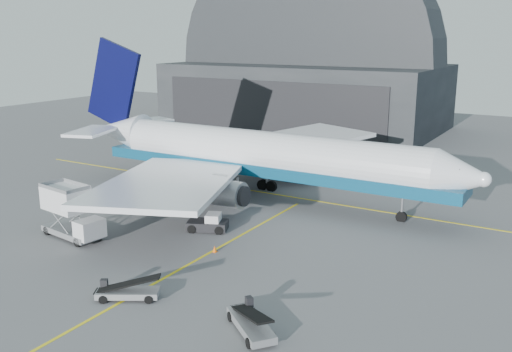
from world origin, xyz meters
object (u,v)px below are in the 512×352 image
Objects in this scene: belt_loader_a at (127,292)px; belt_loader_b at (251,323)px; pushback_tug at (209,224)px; airliner at (253,154)px; catering_truck at (71,213)px.

belt_loader_b is at bearing -27.27° from belt_loader_a.
belt_loader_a is at bearing -99.46° from pushback_tug.
airliner is at bearing 159.25° from belt_loader_b.
airliner is at bearing 77.98° from catering_truck.
pushback_tug is (9.44, 7.71, -1.65)m from catering_truck.
airliner is 7.23× the size of catering_truck.
catering_truck reaches higher than belt_loader_a.
airliner is 10.60× the size of belt_loader_b.
belt_loader_a is (5.59, -25.93, -4.31)m from airliner.
airliner is 26.88m from belt_loader_a.
catering_truck is at bearing 121.95° from belt_loader_a.
pushback_tug is 0.94× the size of belt_loader_a.
belt_loader_b is at bearing -69.27° from pushback_tug.
pushback_tug is at bearing 47.50° from catering_truck.
catering_truck is 14.44m from belt_loader_a.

